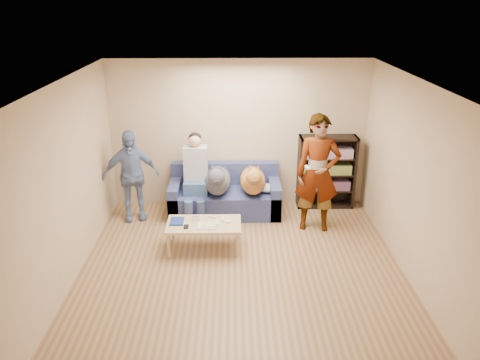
{
  "coord_description": "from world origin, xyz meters",
  "views": [
    {
      "loc": [
        -0.11,
        -5.41,
        3.58
      ],
      "look_at": [
        0.0,
        1.2,
        0.95
      ],
      "focal_mm": 35.0,
      "sensor_mm": 36.0,
      "label": 1
    }
  ],
  "objects_px": {
    "notebook_blue": "(177,221)",
    "coffee_table": "(204,226)",
    "sofa": "(225,197)",
    "dog_gray": "(217,180)",
    "person_standing_right": "(318,174)",
    "person_seated": "(196,173)",
    "dog_tan": "(253,180)",
    "person_standing_left": "(131,176)",
    "bookshelf": "(326,170)",
    "camera_silver": "(196,218)"
  },
  "relations": [
    {
      "from": "sofa",
      "to": "dog_tan",
      "type": "bearing_deg",
      "value": -17.9
    },
    {
      "from": "dog_gray",
      "to": "bookshelf",
      "type": "distance_m",
      "value": 1.96
    },
    {
      "from": "bookshelf",
      "to": "person_standing_left",
      "type": "bearing_deg",
      "value": -171.92
    },
    {
      "from": "sofa",
      "to": "notebook_blue",
      "type": "bearing_deg",
      "value": -119.2
    },
    {
      "from": "person_standing_right",
      "to": "dog_gray",
      "type": "distance_m",
      "value": 1.7
    },
    {
      "from": "dog_tan",
      "to": "coffee_table",
      "type": "xyz_separation_m",
      "value": [
        -0.78,
        -1.14,
        -0.28
      ]
    },
    {
      "from": "camera_silver",
      "to": "person_seated",
      "type": "bearing_deg",
      "value": 94.01
    },
    {
      "from": "dog_tan",
      "to": "notebook_blue",
      "type": "bearing_deg",
      "value": -137.21
    },
    {
      "from": "sofa",
      "to": "dog_gray",
      "type": "height_order",
      "value": "dog_gray"
    },
    {
      "from": "person_seated",
      "to": "dog_gray",
      "type": "bearing_deg",
      "value": -5.9
    },
    {
      "from": "person_standing_right",
      "to": "dog_gray",
      "type": "bearing_deg",
      "value": 169.82
    },
    {
      "from": "dog_tan",
      "to": "person_standing_left",
      "type": "bearing_deg",
      "value": -177.55
    },
    {
      "from": "sofa",
      "to": "bookshelf",
      "type": "distance_m",
      "value": 1.86
    },
    {
      "from": "person_seated",
      "to": "sofa",
      "type": "bearing_deg",
      "value": 14.52
    },
    {
      "from": "person_standing_left",
      "to": "coffee_table",
      "type": "distance_m",
      "value": 1.69
    },
    {
      "from": "person_seated",
      "to": "bookshelf",
      "type": "bearing_deg",
      "value": 8.95
    },
    {
      "from": "person_seated",
      "to": "coffee_table",
      "type": "height_order",
      "value": "person_seated"
    },
    {
      "from": "notebook_blue",
      "to": "person_seated",
      "type": "relative_size",
      "value": 0.18
    },
    {
      "from": "person_seated",
      "to": "dog_gray",
      "type": "distance_m",
      "value": 0.39
    },
    {
      "from": "bookshelf",
      "to": "person_standing_right",
      "type": "bearing_deg",
      "value": -109.92
    },
    {
      "from": "sofa",
      "to": "dog_tan",
      "type": "distance_m",
      "value": 0.63
    },
    {
      "from": "notebook_blue",
      "to": "coffee_table",
      "type": "relative_size",
      "value": 0.24
    },
    {
      "from": "person_seated",
      "to": "coffee_table",
      "type": "relative_size",
      "value": 1.34
    },
    {
      "from": "dog_gray",
      "to": "coffee_table",
      "type": "bearing_deg",
      "value": -98.82
    },
    {
      "from": "person_seated",
      "to": "bookshelf",
      "type": "xyz_separation_m",
      "value": [
        2.29,
        0.36,
        -0.09
      ]
    },
    {
      "from": "bookshelf",
      "to": "camera_silver",
      "type": "bearing_deg",
      "value": -147.55
    },
    {
      "from": "dog_tan",
      "to": "coffee_table",
      "type": "distance_m",
      "value": 1.41
    },
    {
      "from": "sofa",
      "to": "bookshelf",
      "type": "height_order",
      "value": "bookshelf"
    },
    {
      "from": "person_standing_right",
      "to": "person_seated",
      "type": "height_order",
      "value": "person_standing_right"
    },
    {
      "from": "person_seated",
      "to": "coffee_table",
      "type": "distance_m",
      "value": 1.25
    },
    {
      "from": "person_standing_left",
      "to": "bookshelf",
      "type": "bearing_deg",
      "value": -6.95
    },
    {
      "from": "camera_silver",
      "to": "coffee_table",
      "type": "distance_m",
      "value": 0.18
    },
    {
      "from": "person_standing_right",
      "to": "person_seated",
      "type": "xyz_separation_m",
      "value": [
        -1.97,
        0.52,
        -0.18
      ]
    },
    {
      "from": "camera_silver",
      "to": "dog_tan",
      "type": "height_order",
      "value": "dog_tan"
    },
    {
      "from": "notebook_blue",
      "to": "coffee_table",
      "type": "height_order",
      "value": "notebook_blue"
    },
    {
      "from": "camera_silver",
      "to": "dog_tan",
      "type": "relative_size",
      "value": 0.09
    },
    {
      "from": "dog_gray",
      "to": "bookshelf",
      "type": "relative_size",
      "value": 0.98
    },
    {
      "from": "person_standing_left",
      "to": "notebook_blue",
      "type": "xyz_separation_m",
      "value": [
        0.86,
        -1.0,
        -0.35
      ]
    },
    {
      "from": "camera_silver",
      "to": "dog_tan",
      "type": "distance_m",
      "value": 1.37
    },
    {
      "from": "person_standing_left",
      "to": "sofa",
      "type": "bearing_deg",
      "value": -6.16
    },
    {
      "from": "person_standing_right",
      "to": "person_seated",
      "type": "relative_size",
      "value": 1.29
    },
    {
      "from": "person_standing_left",
      "to": "notebook_blue",
      "type": "height_order",
      "value": "person_standing_left"
    },
    {
      "from": "camera_silver",
      "to": "dog_gray",
      "type": "distance_m",
      "value": 1.07
    },
    {
      "from": "dog_gray",
      "to": "coffee_table",
      "type": "height_order",
      "value": "dog_gray"
    },
    {
      "from": "person_standing_left",
      "to": "person_seated",
      "type": "xyz_separation_m",
      "value": [
        1.06,
        0.12,
        -0.01
      ]
    },
    {
      "from": "person_seated",
      "to": "person_standing_right",
      "type": "bearing_deg",
      "value": -14.71
    },
    {
      "from": "person_standing_left",
      "to": "sofa",
      "type": "distance_m",
      "value": 1.65
    },
    {
      "from": "dog_tan",
      "to": "coffee_table",
      "type": "height_order",
      "value": "dog_tan"
    },
    {
      "from": "sofa",
      "to": "bookshelf",
      "type": "xyz_separation_m",
      "value": [
        1.8,
        0.23,
        0.4
      ]
    },
    {
      "from": "person_standing_right",
      "to": "dog_gray",
      "type": "xyz_separation_m",
      "value": [
        -1.6,
        0.48,
        -0.29
      ]
    }
  ]
}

